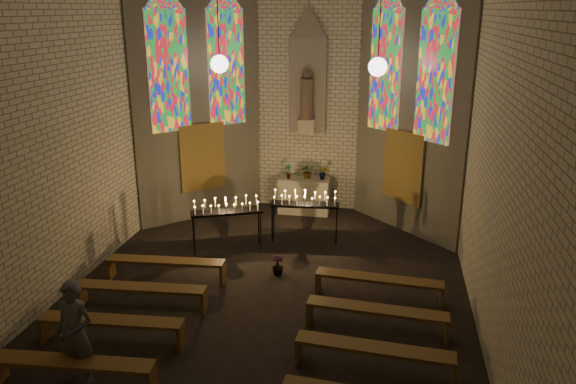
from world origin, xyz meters
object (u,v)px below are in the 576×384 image
object	(u,v)px
visitor	(76,333)
altar	(304,196)
aisle_flower_pot	(278,265)
votive_stand_right	(305,201)
votive_stand_left	(226,208)

from	to	relation	value
visitor	altar	bearing A→B (deg)	81.07
visitor	aisle_flower_pot	bearing A→B (deg)	67.59
aisle_flower_pot	visitor	size ratio (longest dim) A/B	0.26
altar	votive_stand_right	distance (m)	2.12
votive_stand_left	visitor	distance (m)	5.25
votive_stand_left	aisle_flower_pot	bearing A→B (deg)	-58.93
altar	votive_stand_right	world-z (taller)	votive_stand_right
votive_stand_left	visitor	size ratio (longest dim) A/B	1.00
altar	aisle_flower_pot	bearing A→B (deg)	-89.35
aisle_flower_pot	votive_stand_left	size ratio (longest dim) A/B	0.26
aisle_flower_pot	visitor	distance (m)	4.74
altar	votive_stand_right	xyz separation A→B (m)	(0.33, -2.02, 0.55)
altar	visitor	size ratio (longest dim) A/B	0.83
altar	votive_stand_left	size ratio (longest dim) A/B	0.83
altar	votive_stand_left	world-z (taller)	votive_stand_left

